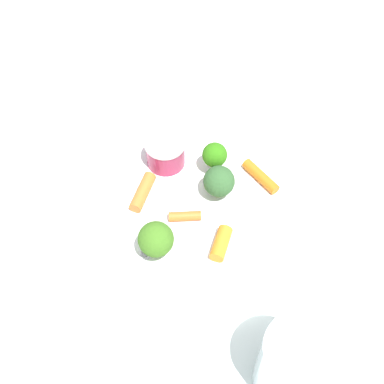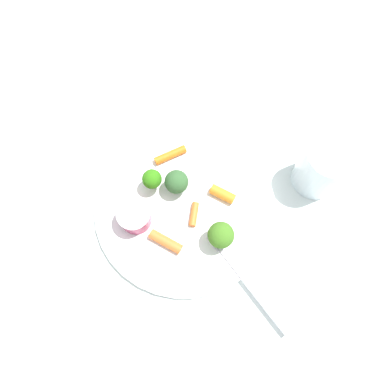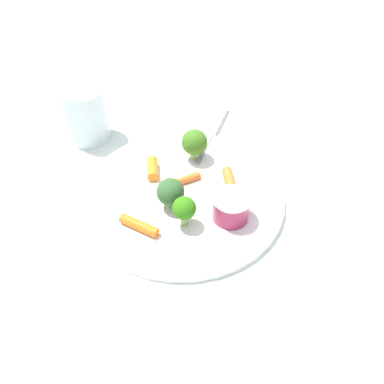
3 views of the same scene
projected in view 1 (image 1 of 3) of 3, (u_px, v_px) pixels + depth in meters
ground_plane at (198, 212)px, 0.65m from camera, size 2.40×2.40×0.00m
plate at (198, 209)px, 0.64m from camera, size 0.31×0.31×0.01m
sauce_cup at (166, 153)px, 0.66m from camera, size 0.05×0.05×0.04m
broccoli_floret_0 at (215, 155)px, 0.65m from camera, size 0.03×0.03×0.05m
broccoli_floret_1 at (219, 181)px, 0.63m from camera, size 0.04×0.04×0.05m
broccoli_floret_2 at (156, 240)px, 0.57m from camera, size 0.04×0.04×0.05m
carrot_stick_0 at (143, 192)px, 0.64m from camera, size 0.03×0.06×0.02m
carrot_stick_1 at (261, 176)px, 0.66m from camera, size 0.06×0.04×0.01m
carrot_stick_2 at (185, 216)px, 0.62m from camera, size 0.04×0.03×0.01m
carrot_stick_3 at (221, 243)px, 0.59m from camera, size 0.03×0.05×0.02m
fork at (105, 292)px, 0.57m from camera, size 0.05×0.19×0.00m
drinking_glass at (298, 367)px, 0.48m from camera, size 0.08×0.08×0.10m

